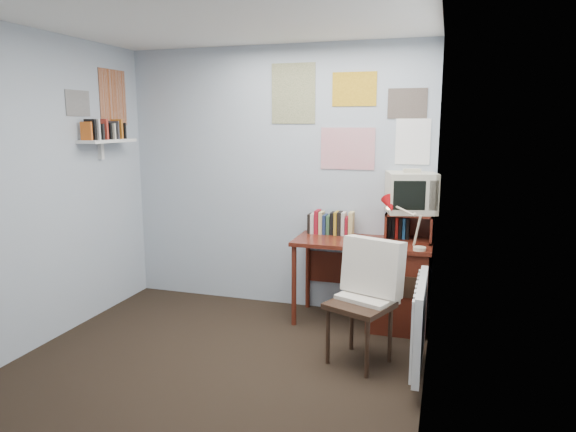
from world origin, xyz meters
name	(u,v)px	position (x,y,z in m)	size (l,w,h in m)	color
ground	(195,385)	(0.00, 0.00, 0.00)	(3.50, 3.50, 0.00)	black
back_wall	(276,179)	(0.00, 1.75, 1.25)	(3.00, 0.02, 2.50)	#A9B3C1
left_wall	(5,197)	(-1.50, 0.00, 1.25)	(0.02, 3.50, 2.50)	#A9B3C1
right_wall	(429,219)	(1.50, 0.00, 1.25)	(0.02, 3.50, 2.50)	#A9B3C1
ceiling	(182,2)	(0.00, 0.00, 2.50)	(3.00, 3.50, 0.02)	white
desk	(392,282)	(1.17, 1.48, 0.41)	(1.20, 0.55, 0.76)	#5A2014
desk_chair	(360,305)	(1.02, 0.68, 0.45)	(0.46, 0.44, 0.90)	black
desk_lamp	(420,228)	(1.40, 1.26, 0.95)	(0.26, 0.23, 0.38)	red
tv_riser	(409,227)	(1.29, 1.59, 0.89)	(0.40, 0.30, 0.25)	#5A2014
crt_tv	(411,191)	(1.29, 1.61, 1.20)	(0.40, 0.37, 0.38)	beige
book_row	(340,223)	(0.66, 1.66, 0.87)	(0.60, 0.14, 0.22)	#5A2014
radiator	(420,323)	(1.46, 0.55, 0.42)	(0.09, 0.80, 0.60)	white
wall_shelf	(108,141)	(-1.40, 1.10, 1.62)	(0.20, 0.62, 0.24)	white
posters_back	(348,115)	(0.70, 1.74, 1.85)	(1.20, 0.01, 0.90)	white
posters_left	(96,99)	(-1.49, 1.10, 2.00)	(0.01, 0.70, 0.60)	white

